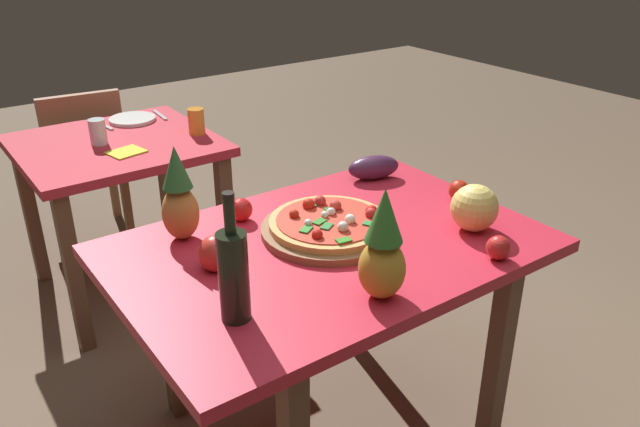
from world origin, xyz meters
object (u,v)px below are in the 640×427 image
object	(u,v)px
bell_pepper	(215,254)
drinking_glass_water	(98,132)
display_table	(328,268)
tomato_by_bottle	(498,248)
pineapple_left	(179,198)
tomato_beside_pepper	(459,191)
pizza_board	(329,230)
fork_utensil	(104,125)
pineapple_right	(383,250)
melon	(474,208)
drinking_glass_juice	(196,121)
knife_utensil	(160,115)
background_table	(119,168)
napkin_folded	(126,152)
dining_chair	(85,157)
dinner_plate	(132,119)
eggplant	(374,167)
wine_bottle	(233,274)
pizza	(330,222)

from	to	relation	value
bell_pepper	drinking_glass_water	xyz separation A→B (m)	(0.08, 1.25, 0.01)
display_table	tomato_by_bottle	distance (m)	0.52
pineapple_left	tomato_beside_pepper	world-z (taller)	pineapple_left
pizza_board	fork_utensil	size ratio (longest dim) A/B	2.40
tomato_by_bottle	pizza_board	bearing A→B (deg)	126.29
pineapple_right	pizza_board	bearing A→B (deg)	74.65
melon	drinking_glass_juice	size ratio (longest dim) A/B	1.29
pineapple_left	bell_pepper	xyz separation A→B (m)	(-0.00, -0.23, -0.09)
drinking_glass_juice	knife_utensil	distance (m)	0.37
background_table	napkin_folded	size ratio (longest dim) A/B	5.87
pineapple_right	napkin_folded	distance (m)	1.47
background_table	dining_chair	bearing A→B (deg)	88.46
background_table	tomato_by_bottle	bearing A→B (deg)	-71.75
background_table	dinner_plate	distance (m)	0.32
bell_pepper	napkin_folded	size ratio (longest dim) A/B	0.77
dining_chair	eggplant	xyz separation A→B (m)	(0.63, -1.61, 0.32)
fork_utensil	drinking_glass_juice	bearing A→B (deg)	-54.85
dining_chair	pineapple_left	world-z (taller)	pineapple_left
pineapple_left	tomato_by_bottle	xyz separation A→B (m)	(0.69, -0.66, -0.10)
tomato_by_bottle	fork_utensil	size ratio (longest dim) A/B	0.40
background_table	bell_pepper	size ratio (longest dim) A/B	7.65
melon	wine_bottle	bearing A→B (deg)	179.49
dining_chair	bell_pepper	xyz separation A→B (m)	(-0.16, -1.87, 0.32)
background_table	dining_chair	world-z (taller)	dining_chair
dinner_plate	knife_utensil	xyz separation A→B (m)	(0.14, 0.00, -0.00)
pizza	bell_pepper	world-z (taller)	bell_pepper
melon	drinking_glass_water	size ratio (longest dim) A/B	1.37
wine_bottle	knife_utensil	xyz separation A→B (m)	(0.53, 1.74, -0.13)
pizza_board	pineapple_left	bearing A→B (deg)	148.13
display_table	napkin_folded	size ratio (longest dim) A/B	9.25
pineapple_right	tomato_beside_pepper	world-z (taller)	pineapple_right
dining_chair	napkin_folded	xyz separation A→B (m)	(-0.03, -0.79, 0.27)
tomato_beside_pepper	knife_utensil	distance (m)	1.63
eggplant	tomato_by_bottle	size ratio (longest dim) A/B	2.76
napkin_folded	knife_utensil	bearing A→B (deg)	51.89
pizza	pineapple_left	size ratio (longest dim) A/B	1.25
drinking_glass_juice	display_table	bearing A→B (deg)	-96.39
pizza	tomato_beside_pepper	size ratio (longest dim) A/B	5.17
pizza	display_table	bearing A→B (deg)	-130.80
display_table	pineapple_right	xyz separation A→B (m)	(-0.06, -0.32, 0.23)
pizza_board	pizza	distance (m)	0.03
bell_pepper	knife_utensil	world-z (taller)	bell_pepper
pizza	wine_bottle	distance (m)	0.53
pizza_board	melon	world-z (taller)	melon
drinking_glass_juice	knife_utensil	size ratio (longest dim) A/B	0.65
wine_bottle	melon	distance (m)	0.85
drinking_glass_water	tomato_by_bottle	bearing A→B (deg)	-69.74
pizza_board	background_table	bearing A→B (deg)	101.10
bell_pepper	drinking_glass_juice	size ratio (longest dim) A/B	0.92
background_table	tomato_beside_pepper	bearing A→B (deg)	-59.86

